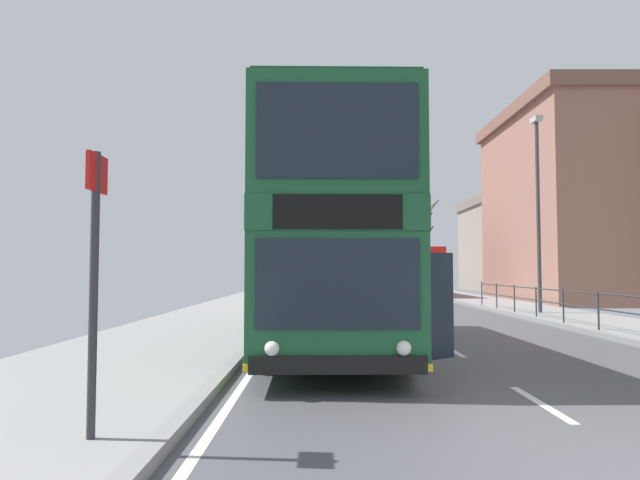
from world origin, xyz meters
The scene contains 9 objects.
ground centered at (-0.72, 0.00, 0.04)m, with size 15.80×140.00×0.20m.
double_decker_bus_main centered at (-2.65, 7.82, 2.36)m, with size 3.32×10.23×4.51m.
background_bus_far_lane centered at (2.88, 31.32, 1.65)m, with size 2.78×9.28×3.01m.
pedestrian_railing_far_kerb centered at (4.45, 10.13, 0.82)m, with size 0.05×21.37×1.00m.
bus_stop_sign_near centered at (-4.93, 0.60, 1.78)m, with size 0.08×0.44×2.67m.
street_lamp_far_side centered at (5.33, 16.31, 4.40)m, with size 0.28×0.60×7.31m.
bare_tree_far_00 centered at (5.38, 39.61, 3.70)m, with size 2.04×3.36×7.11m.
background_building_00 centered at (14.52, 26.45, 5.40)m, with size 13.94×12.19×10.74m.
background_building_02 centered at (14.27, 40.43, 3.88)m, with size 8.93×15.03×7.70m.
Camera 1 is at (-2.81, -4.72, 1.69)m, focal length 31.88 mm.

